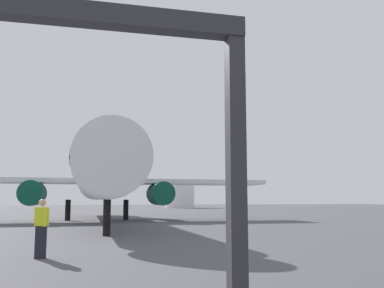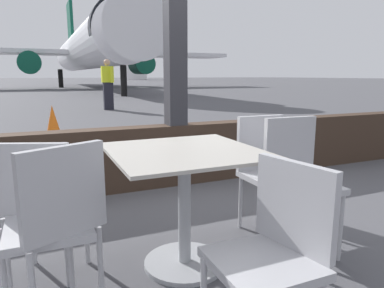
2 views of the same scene
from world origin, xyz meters
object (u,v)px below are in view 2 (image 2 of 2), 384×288
object	(u,v)px
cafe_chair_window_left	(266,164)
cafe_chair_side_extra	(56,218)
cafe_chair_aisle_left	(276,243)
traffic_cone	(53,125)
fuel_storage_tank	(134,68)
cafe_chair_window_right	(41,200)
airplane	(88,49)
ground_crew_worker	(108,84)
cafe_chair_aisle_right	(297,172)
dining_table	(184,194)

from	to	relation	value
cafe_chair_window_left	cafe_chair_side_extra	bearing A→B (deg)	-161.81
cafe_chair_aisle_left	traffic_cone	bearing A→B (deg)	96.48
fuel_storage_tank	cafe_chair_window_right	bearing A→B (deg)	-104.71
cafe_chair_window_left	fuel_storage_tank	size ratio (longest dim) A/B	0.14
airplane	cafe_chair_side_extra	bearing A→B (deg)	-97.90
cafe_chair_window_right	cafe_chair_window_left	bearing A→B (deg)	5.54
airplane	fuel_storage_tank	size ratio (longest dim) A/B	5.55
cafe_chair_window_left	ground_crew_worker	distance (m)	10.41
airplane	ground_crew_worker	distance (m)	21.92
cafe_chair_window_right	cafe_chair_side_extra	xyz separation A→B (m)	(0.06, -0.35, 0.02)
cafe_chair_window_left	traffic_cone	size ratio (longest dim) A/B	1.33
cafe_chair_window_right	cafe_chair_side_extra	bearing A→B (deg)	-80.03
cafe_chair_aisle_right	ground_crew_worker	xyz separation A→B (m)	(0.69, 10.74, 0.35)
ground_crew_worker	fuel_storage_tank	bearing A→B (deg)	74.97
dining_table	cafe_chair_side_extra	bearing A→B (deg)	-161.72
cafe_chair_aisle_left	fuel_storage_tank	size ratio (longest dim) A/B	0.13
dining_table	ground_crew_worker	bearing A→B (deg)	82.10
cafe_chair_aisle_right	cafe_chair_window_left	bearing A→B (deg)	90.22
ground_crew_worker	traffic_cone	distance (m)	6.13
cafe_chair_side_extra	airplane	bearing A→B (deg)	82.10
cafe_chair_window_left	ground_crew_worker	xyz separation A→B (m)	(0.69, 10.38, 0.37)
cafe_chair_aisle_right	traffic_cone	world-z (taller)	cafe_chair_aisle_right
cafe_chair_window_left	ground_crew_worker	world-z (taller)	ground_crew_worker
cafe_chair_window_left	cafe_chair_aisle_right	bearing A→B (deg)	-89.78
fuel_storage_tank	cafe_chair_aisle_left	bearing A→B (deg)	-104.03
airplane	traffic_cone	size ratio (longest dim) A/B	52.57
dining_table	cafe_chair_side_extra	size ratio (longest dim) A/B	0.97
cafe_chair_side_extra	fuel_storage_tank	xyz separation A→B (m)	(23.41, 89.75, 2.42)
dining_table	fuel_storage_tank	bearing A→B (deg)	75.80
cafe_chair_side_extra	airplane	world-z (taller)	airplane
cafe_chair_window_left	airplane	xyz separation A→B (m)	(2.97, 32.03, 2.98)
ground_crew_worker	fuel_storage_tank	xyz separation A→B (m)	(21.17, 78.85, 2.06)
dining_table	cafe_chair_side_extra	xyz separation A→B (m)	(-0.76, -0.25, 0.07)
cafe_chair_window_left	airplane	distance (m)	32.31
dining_table	cafe_chair_window_left	size ratio (longest dim) A/B	0.98
cafe_chair_window_left	cafe_chair_side_extra	distance (m)	1.63
dining_table	ground_crew_worker	distance (m)	10.75
airplane	traffic_cone	world-z (taller)	airplane
cafe_chair_aisle_left	cafe_chair_side_extra	bearing A→B (deg)	145.37
dining_table	cafe_chair_window_left	distance (m)	0.83
cafe_chair_window_right	ground_crew_worker	size ratio (longest dim) A/B	0.50
cafe_chair_window_left	cafe_chair_aisle_right	size ratio (longest dim) A/B	0.97
cafe_chair_window_right	traffic_cone	bearing A→B (deg)	87.07
cafe_chair_aisle_left	cafe_chair_side_extra	world-z (taller)	cafe_chair_side_extra
ground_crew_worker	traffic_cone	bearing A→B (deg)	-109.62
traffic_cone	airplane	bearing A→B (deg)	81.01
dining_table	cafe_chair_window_right	xyz separation A→B (m)	(-0.82, 0.10, 0.05)
cafe_chair_window_right	cafe_chair_side_extra	world-z (taller)	cafe_chair_side_extra
cafe_chair_window_left	cafe_chair_aisle_right	world-z (taller)	cafe_chair_aisle_right
cafe_chair_window_right	dining_table	bearing A→B (deg)	-7.15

